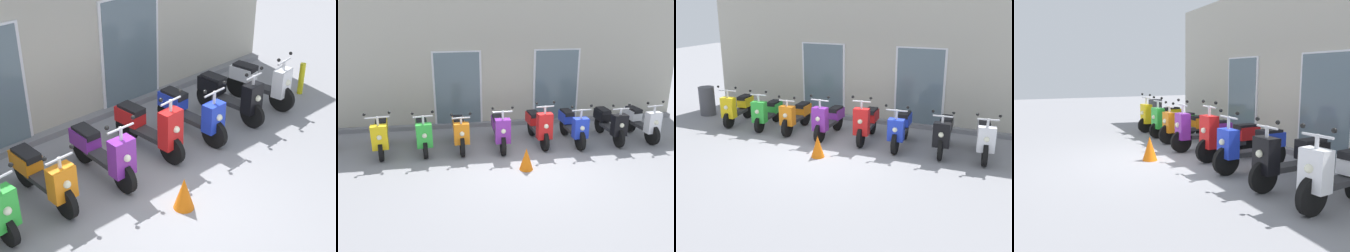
{
  "view_description": "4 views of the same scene",
  "coord_description": "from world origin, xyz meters",
  "views": [
    {
      "loc": [
        -4.4,
        -4.69,
        4.86
      ],
      "look_at": [
        0.76,
        1.05,
        0.55
      ],
      "focal_mm": 54.96,
      "sensor_mm": 36.0,
      "label": 1
    },
    {
      "loc": [
        -1.73,
        -7.75,
        3.77
      ],
      "look_at": [
        -0.36,
        1.05,
        0.62
      ],
      "focal_mm": 39.14,
      "sensor_mm": 36.0,
      "label": 2
    },
    {
      "loc": [
        4.0,
        -8.22,
        3.56
      ],
      "look_at": [
        0.17,
        0.69,
        0.52
      ],
      "focal_mm": 43.34,
      "sensor_mm": 36.0,
      "label": 3
    },
    {
      "loc": [
        6.85,
        -2.61,
        1.86
      ],
      "look_at": [
        -0.57,
        0.71,
        0.62
      ],
      "focal_mm": 37.29,
      "sensor_mm": 36.0,
      "label": 4
    }
  ],
  "objects": [
    {
      "name": "scooter_purple",
      "position": [
        -0.5,
        1.21,
        0.48
      ],
      "size": [
        0.55,
        1.67,
        1.26
      ],
      "color": "black",
      "rests_on": "ground_plane"
    },
    {
      "name": "ground_plane",
      "position": [
        0.0,
        0.0,
        0.0
      ],
      "size": [
        40.0,
        40.0,
        0.0
      ],
      "primitive_type": "plane",
      "color": "gray"
    },
    {
      "name": "scooter_yellow",
      "position": [
        -3.53,
        1.26,
        0.49
      ],
      "size": [
        0.62,
        1.56,
        1.23
      ],
      "color": "black",
      "rests_on": "ground_plane"
    },
    {
      "name": "trash_bin",
      "position": [
        -5.0,
        1.64,
        0.45
      ],
      "size": [
        0.49,
        0.49,
        0.91
      ],
      "primitive_type": "cylinder",
      "color": "#4C4C51",
      "rests_on": "ground_plane"
    },
    {
      "name": "scooter_white",
      "position": [
        3.5,
        1.22,
        0.49
      ],
      "size": [
        0.57,
        1.59,
        1.2
      ],
      "color": "black",
      "rests_on": "ground_plane"
    },
    {
      "name": "scooter_black",
      "position": [
        2.57,
        1.22,
        0.5
      ],
      "size": [
        0.52,
        1.65,
        1.18
      ],
      "color": "black",
      "rests_on": "ground_plane"
    },
    {
      "name": "traffic_cone",
      "position": [
        -0.09,
        -0.26,
        0.26
      ],
      "size": [
        0.32,
        0.32,
        0.52
      ],
      "primitive_type": "cone",
      "color": "orange",
      "rests_on": "ground_plane"
    },
    {
      "name": "scooter_red",
      "position": [
        0.56,
        1.28,
        0.51
      ],
      "size": [
        0.53,
        1.65,
        1.31
      ],
      "color": "black",
      "rests_on": "ground_plane"
    },
    {
      "name": "scooter_blue",
      "position": [
        1.49,
        1.22,
        0.48
      ],
      "size": [
        0.58,
        1.68,
        1.2
      ],
      "color": "black",
      "rests_on": "ground_plane"
    },
    {
      "name": "scooter_green",
      "position": [
        -2.49,
        1.28,
        0.46
      ],
      "size": [
        0.58,
        1.57,
        1.2
      ],
      "color": "black",
      "rests_on": "ground_plane"
    },
    {
      "name": "storefront_facade",
      "position": [
        -0.0,
        3.17,
        1.97
      ],
      "size": [
        10.85,
        0.5,
        4.07
      ],
      "color": "#B2AD9E",
      "rests_on": "ground_plane"
    },
    {
      "name": "scooter_orange",
      "position": [
        -1.54,
        1.29,
        0.46
      ],
      "size": [
        0.52,
        1.64,
        1.12
      ],
      "color": "black",
      "rests_on": "ground_plane"
    }
  ]
}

